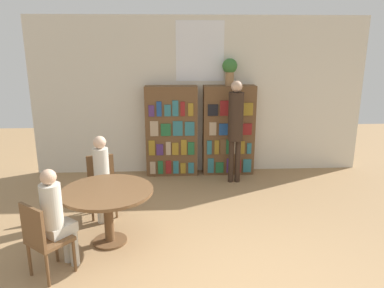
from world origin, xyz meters
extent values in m
cube|color=beige|center=(0.00, 3.98, 1.50)|extent=(6.40, 0.06, 3.00)
cube|color=white|center=(0.00, 3.95, 2.35)|extent=(0.90, 0.01, 1.10)
cube|color=brown|center=(-0.55, 3.79, 0.86)|extent=(0.98, 0.32, 1.73)
cube|color=tan|center=(-0.92, 3.62, 0.18)|extent=(0.10, 0.02, 0.24)
cube|color=#236638|center=(-0.77, 3.62, 0.19)|extent=(0.10, 0.02, 0.26)
cube|color=maroon|center=(-0.62, 3.62, 0.19)|extent=(0.11, 0.02, 0.26)
cube|color=#2D707A|center=(-0.48, 3.62, 0.18)|extent=(0.10, 0.02, 0.25)
cube|color=olive|center=(-0.34, 3.62, 0.16)|extent=(0.10, 0.02, 0.21)
cube|color=#2D707A|center=(-0.18, 3.62, 0.17)|extent=(0.11, 0.02, 0.21)
cube|color=olive|center=(-0.93, 3.62, 0.58)|extent=(0.12, 0.02, 0.29)
cube|color=#4C2D6B|center=(-0.78, 3.62, 0.54)|extent=(0.13, 0.02, 0.22)
cube|color=tan|center=(-0.62, 3.62, 0.56)|extent=(0.09, 0.02, 0.26)
cube|color=olive|center=(-0.48, 3.62, 0.56)|extent=(0.12, 0.02, 0.24)
cube|color=olive|center=(-0.32, 3.62, 0.58)|extent=(0.11, 0.02, 0.29)
cube|color=#236638|center=(-0.18, 3.62, 0.56)|extent=(0.12, 0.02, 0.25)
cube|color=tan|center=(-0.87, 3.62, 0.96)|extent=(0.15, 0.02, 0.29)
cube|color=#236638|center=(-0.66, 3.62, 0.93)|extent=(0.19, 0.02, 0.23)
cube|color=#2D707A|center=(-0.43, 3.62, 0.95)|extent=(0.18, 0.02, 0.28)
cube|color=#2D707A|center=(-0.21, 3.62, 0.94)|extent=(0.18, 0.02, 0.27)
cube|color=#4C2D6B|center=(-0.92, 3.62, 1.29)|extent=(0.10, 0.02, 0.21)
cube|color=navy|center=(-0.78, 3.62, 1.33)|extent=(0.09, 0.02, 0.28)
cube|color=#2D707A|center=(-0.62, 3.62, 1.30)|extent=(0.12, 0.02, 0.22)
cube|color=#2D707A|center=(-0.47, 3.62, 1.33)|extent=(0.11, 0.02, 0.29)
cube|color=maroon|center=(-0.34, 3.62, 1.32)|extent=(0.08, 0.02, 0.27)
cube|color=olive|center=(-0.19, 3.62, 1.31)|extent=(0.10, 0.02, 0.24)
cube|color=brown|center=(0.55, 3.79, 0.86)|extent=(0.98, 0.32, 1.73)
cube|color=#2D707A|center=(0.20, 3.62, 0.21)|extent=(0.12, 0.02, 0.29)
cube|color=#236638|center=(0.37, 3.62, 0.17)|extent=(0.15, 0.02, 0.21)
cube|color=#4C2D6B|center=(0.56, 3.62, 0.20)|extent=(0.11, 0.02, 0.28)
cube|color=maroon|center=(0.74, 3.62, 0.18)|extent=(0.10, 0.02, 0.24)
cube|color=#2D707A|center=(0.91, 3.62, 0.19)|extent=(0.16, 0.02, 0.26)
cube|color=#2D707A|center=(0.17, 3.62, 0.57)|extent=(0.09, 0.02, 0.27)
cube|color=olive|center=(0.31, 3.62, 0.57)|extent=(0.08, 0.02, 0.28)
cube|color=brown|center=(0.43, 3.62, 0.59)|extent=(0.11, 0.02, 0.30)
cube|color=#236638|center=(0.55, 3.62, 0.58)|extent=(0.11, 0.02, 0.29)
cube|color=tan|center=(0.67, 3.62, 0.55)|extent=(0.10, 0.02, 0.24)
cube|color=olive|center=(0.81, 3.62, 0.56)|extent=(0.08, 0.02, 0.25)
cube|color=#2D707A|center=(0.93, 3.62, 0.54)|extent=(0.08, 0.02, 0.21)
cube|color=tan|center=(0.23, 3.62, 0.94)|extent=(0.13, 0.02, 0.25)
cube|color=navy|center=(0.44, 3.62, 0.92)|extent=(0.18, 0.02, 0.22)
cube|color=maroon|center=(0.67, 3.62, 0.92)|extent=(0.15, 0.02, 0.22)
cube|color=maroon|center=(0.88, 3.62, 0.92)|extent=(0.19, 0.02, 0.22)
cube|color=black|center=(0.22, 3.62, 1.29)|extent=(0.19, 0.02, 0.21)
cube|color=maroon|center=(0.43, 3.62, 1.33)|extent=(0.16, 0.02, 0.28)
cube|color=olive|center=(0.67, 3.62, 1.33)|extent=(0.18, 0.02, 0.28)
cube|color=olive|center=(0.88, 3.62, 1.31)|extent=(0.20, 0.02, 0.24)
cylinder|color=#997047|center=(0.54, 3.79, 1.85)|extent=(0.16, 0.16, 0.25)
sphere|color=#387033|center=(0.54, 3.79, 2.09)|extent=(0.28, 0.28, 0.28)
cylinder|color=brown|center=(-1.37, 1.22, 0.01)|extent=(0.44, 0.44, 0.03)
cylinder|color=brown|center=(-1.37, 1.22, 0.36)|extent=(0.12, 0.12, 0.66)
cylinder|color=brown|center=(-1.37, 1.22, 0.71)|extent=(1.17, 1.17, 0.04)
cube|color=brown|center=(-1.91, 0.57, 0.42)|extent=(0.56, 0.56, 0.04)
cube|color=brown|center=(-2.02, 0.43, 0.66)|extent=(0.33, 0.28, 0.45)
cylinder|color=brown|center=(-1.93, 0.81, 0.20)|extent=(0.04, 0.04, 0.40)
cylinder|color=brown|center=(-1.67, 0.59, 0.20)|extent=(0.04, 0.04, 0.40)
cylinder|color=brown|center=(-2.15, 0.54, 0.20)|extent=(0.04, 0.04, 0.40)
cylinder|color=brown|center=(-1.88, 0.33, 0.20)|extent=(0.04, 0.04, 0.40)
cube|color=brown|center=(-1.59, 2.04, 0.42)|extent=(0.49, 0.49, 0.04)
cube|color=brown|center=(-1.63, 2.21, 0.66)|extent=(0.40, 0.14, 0.45)
cylinder|color=brown|center=(-1.38, 1.92, 0.20)|extent=(0.04, 0.04, 0.40)
cylinder|color=brown|center=(-1.71, 1.83, 0.20)|extent=(0.04, 0.04, 0.40)
cylinder|color=brown|center=(-1.47, 2.24, 0.20)|extent=(0.04, 0.04, 0.40)
cylinder|color=brown|center=(-1.80, 2.16, 0.20)|extent=(0.04, 0.04, 0.40)
cube|color=beige|center=(-1.55, 1.90, 0.50)|extent=(0.30, 0.37, 0.12)
cylinder|color=beige|center=(-1.57, 1.98, 0.81)|extent=(0.22, 0.22, 0.50)
sphere|color=#DBB293|center=(-1.57, 1.98, 1.15)|extent=(0.18, 0.18, 0.18)
cylinder|color=beige|center=(-1.47, 1.81, 0.22)|extent=(0.10, 0.10, 0.44)
cylinder|color=beige|center=(-1.58, 1.78, 0.22)|extent=(0.10, 0.10, 0.44)
cube|color=beige|center=(-1.82, 0.68, 0.50)|extent=(0.38, 0.39, 0.12)
cylinder|color=beige|center=(-1.87, 0.61, 0.81)|extent=(0.23, 0.23, 0.50)
sphere|color=tan|center=(-1.87, 0.61, 1.14)|extent=(0.17, 0.17, 0.17)
cylinder|color=beige|center=(-1.80, 0.80, 0.22)|extent=(0.10, 0.10, 0.44)
cylinder|color=beige|center=(-1.70, 0.72, 0.22)|extent=(0.10, 0.10, 0.44)
cylinder|color=#332319|center=(0.54, 3.28, 0.40)|extent=(0.10, 0.10, 0.80)
cylinder|color=#332319|center=(0.66, 3.28, 0.40)|extent=(0.10, 0.10, 0.80)
cylinder|color=#332319|center=(0.60, 3.28, 1.24)|extent=(0.27, 0.27, 0.87)
sphere|color=tan|center=(0.60, 3.28, 1.77)|extent=(0.20, 0.20, 0.20)
cylinder|color=#332319|center=(0.68, 3.54, 1.45)|extent=(0.07, 0.30, 0.07)
camera|label=1|loc=(-0.54, -3.21, 2.55)|focal=35.00mm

